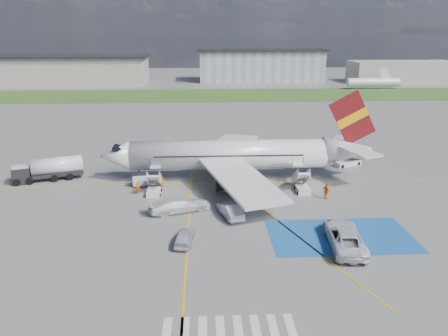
% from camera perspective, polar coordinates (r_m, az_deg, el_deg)
% --- Properties ---
extents(ground, '(400.00, 400.00, 0.00)m').
position_cam_1_polar(ground, '(46.56, 1.58, -6.96)').
color(ground, '#60605E').
rests_on(ground, ground).
extents(grass_strip, '(400.00, 30.00, 0.01)m').
position_cam_1_polar(grass_strip, '(138.64, -1.46, 9.50)').
color(grass_strip, '#2D4C1E').
rests_on(grass_strip, ground).
extents(taxiway_line_main, '(120.00, 0.20, 0.01)m').
position_cam_1_polar(taxiway_line_main, '(57.67, 0.67, -2.02)').
color(taxiway_line_main, gold).
rests_on(taxiway_line_main, ground).
extents(taxiway_line_cross, '(0.20, 60.00, 0.01)m').
position_cam_1_polar(taxiway_line_cross, '(37.60, -5.04, -13.40)').
color(taxiway_line_cross, gold).
rests_on(taxiway_line_cross, ground).
extents(taxiway_line_diag, '(20.71, 56.45, 0.01)m').
position_cam_1_polar(taxiway_line_diag, '(57.67, 0.67, -2.02)').
color(taxiway_line_diag, gold).
rests_on(taxiway_line_diag, ground).
extents(staging_box, '(14.00, 8.00, 0.01)m').
position_cam_1_polar(staging_box, '(44.88, 14.97, -8.57)').
color(staging_box, '#195198').
rests_on(staging_box, ground).
extents(crosswalk, '(9.00, 4.00, 0.01)m').
position_cam_1_polar(crosswalk, '(31.01, 0.75, -20.90)').
color(crosswalk, silver).
rests_on(crosswalk, ground).
extents(terminal_west, '(60.00, 22.00, 10.00)m').
position_cam_1_polar(terminal_west, '(180.38, -19.94, 11.94)').
color(terminal_west, gray).
rests_on(terminal_west, ground).
extents(terminal_centre, '(48.00, 18.00, 12.00)m').
position_cam_1_polar(terminal_centre, '(179.29, 4.76, 13.19)').
color(terminal_centre, gray).
rests_on(terminal_centre, ground).
extents(terminal_east, '(40.00, 16.00, 8.00)m').
position_cam_1_polar(terminal_east, '(188.06, 22.25, 11.57)').
color(terminal_east, gray).
rests_on(terminal_east, ground).
extents(airliner, '(36.81, 32.95, 11.92)m').
position_cam_1_polar(airliner, '(58.66, 2.03, 1.78)').
color(airliner, silver).
rests_on(airliner, ground).
extents(airstairs_fwd, '(1.90, 5.20, 3.60)m').
position_cam_1_polar(airstairs_fwd, '(54.60, -9.12, -2.71)').
color(airstairs_fwd, silver).
rests_on(airstairs_fwd, ground).
extents(airstairs_aft, '(1.90, 5.20, 3.60)m').
position_cam_1_polar(airstairs_aft, '(55.66, 10.18, -2.37)').
color(airstairs_aft, silver).
rests_on(airstairs_aft, ground).
extents(fuel_tanker, '(9.15, 5.02, 3.03)m').
position_cam_1_polar(fuel_tanker, '(63.20, -21.92, -0.35)').
color(fuel_tanker, black).
rests_on(fuel_tanker, ground).
extents(gpu_cart, '(2.17, 1.58, 1.67)m').
position_cam_1_polar(gpu_cart, '(57.50, -10.82, -1.62)').
color(gpu_cart, silver).
rests_on(gpu_cart, ground).
extents(belt_loader, '(4.65, 3.10, 1.36)m').
position_cam_1_polar(belt_loader, '(67.81, 15.86, 0.60)').
color(belt_loader, silver).
rests_on(belt_loader, ground).
extents(car_silver_a, '(2.13, 4.21, 1.37)m').
position_cam_1_polar(car_silver_a, '(41.83, -5.19, -8.96)').
color(car_silver_a, '#B1B3B8').
rests_on(car_silver_a, ground).
extents(car_silver_b, '(2.91, 4.96, 1.54)m').
position_cam_1_polar(car_silver_b, '(47.34, 0.84, -5.51)').
color(car_silver_b, '#B9BBC1').
rests_on(car_silver_b, ground).
extents(van_white_a, '(3.67, 6.75, 2.42)m').
position_cam_1_polar(van_white_a, '(42.65, 15.51, -8.24)').
color(van_white_a, silver).
rests_on(van_white_a, ground).
extents(van_white_b, '(5.62, 3.66, 2.04)m').
position_cam_1_polar(van_white_b, '(48.78, -5.82, -4.57)').
color(van_white_b, silver).
rests_on(van_white_b, ground).
extents(crew_fwd, '(0.67, 0.50, 1.69)m').
position_cam_1_polar(crew_fwd, '(54.58, -11.17, -2.58)').
color(crew_fwd, '#EA570C').
rests_on(crew_fwd, ground).
extents(crew_nose, '(1.17, 1.15, 1.90)m').
position_cam_1_polar(crew_nose, '(56.32, -8.27, -1.68)').
color(crew_nose, orange).
rests_on(crew_nose, ground).
extents(crew_aft, '(1.00, 1.22, 1.95)m').
position_cam_1_polar(crew_aft, '(53.57, 13.22, -2.96)').
color(crew_aft, orange).
rests_on(crew_aft, ground).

